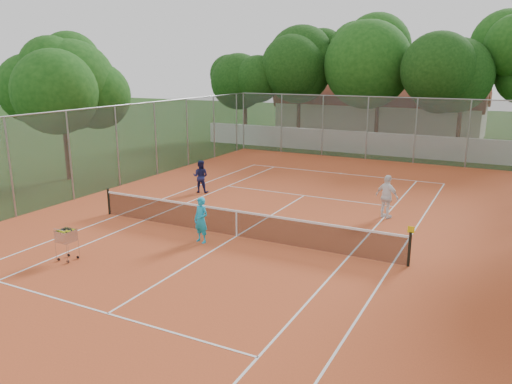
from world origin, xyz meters
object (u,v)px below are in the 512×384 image
at_px(clubhouse, 381,110).
at_px(player_far_right, 387,197).
at_px(ball_hopper, 67,244).
at_px(player_near, 201,220).
at_px(player_far_left, 201,176).
at_px(tennis_net, 237,223).

distance_m(clubhouse, player_far_right, 25.17).
bearing_deg(player_far_right, ball_hopper, 71.26).
height_order(clubhouse, ball_hopper, clubhouse).
relative_size(player_near, player_far_right, 0.91).
height_order(clubhouse, player_far_right, clubhouse).
distance_m(player_far_left, ball_hopper, 9.15).
bearing_deg(ball_hopper, clubhouse, 81.02).
relative_size(tennis_net, player_far_right, 6.85).
bearing_deg(clubhouse, player_far_left, -96.17).
bearing_deg(player_far_left, ball_hopper, 81.94).
distance_m(tennis_net, ball_hopper, 5.61).
bearing_deg(ball_hopper, player_far_left, 90.38).
xyz_separation_m(tennis_net, clubhouse, (-2.00, 29.00, 1.69)).
height_order(clubhouse, player_far_left, clubhouse).
relative_size(clubhouse, player_far_left, 10.58).
distance_m(player_near, player_far_right, 7.56).
xyz_separation_m(tennis_net, player_far_left, (-4.62, 4.74, 0.29)).
xyz_separation_m(clubhouse, player_near, (1.23, -30.07, -1.39)).
bearing_deg(player_far_left, tennis_net, 119.53).
bearing_deg(player_far_right, clubhouse, -53.75).
bearing_deg(ball_hopper, player_far_right, 42.94).
xyz_separation_m(player_far_left, player_far_right, (8.80, -0.10, 0.09)).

